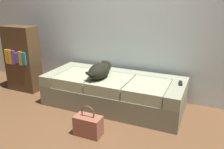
# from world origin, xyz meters

# --- Properties ---
(ground_plane) EXTENTS (10.00, 10.00, 0.00)m
(ground_plane) POSITION_xyz_m (0.00, 0.00, 0.00)
(ground_plane) COLOR brown
(back_wall) EXTENTS (6.40, 0.10, 2.80)m
(back_wall) POSITION_xyz_m (0.00, 1.65, 1.40)
(back_wall) COLOR silver
(back_wall) RESTS_ON ground
(couch) EXTENTS (2.02, 0.85, 0.45)m
(couch) POSITION_xyz_m (0.00, 1.08, 0.23)
(couch) COLOR slate
(couch) RESTS_ON ground
(dog_dark) EXTENTS (0.27, 0.62, 0.21)m
(dog_dark) POSITION_xyz_m (-0.17, 1.00, 0.56)
(dog_dark) COLOR black
(dog_dark) RESTS_ON couch
(tv_remote) EXTENTS (0.07, 0.16, 0.02)m
(tv_remote) POSITION_xyz_m (0.93, 1.18, 0.47)
(tv_remote) COLOR black
(tv_remote) RESTS_ON couch
(handbag) EXTENTS (0.32, 0.18, 0.38)m
(handbag) POSITION_xyz_m (0.04, 0.25, 0.13)
(handbag) COLOR brown
(handbag) RESTS_ON ground
(bookshelf) EXTENTS (0.56, 0.30, 1.10)m
(bookshelf) POSITION_xyz_m (-1.67, 1.05, 0.55)
(bookshelf) COLOR #4C3520
(bookshelf) RESTS_ON ground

